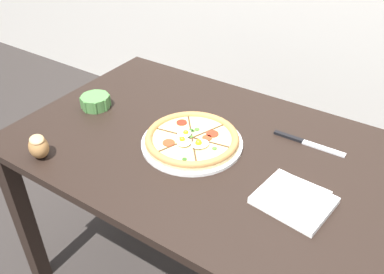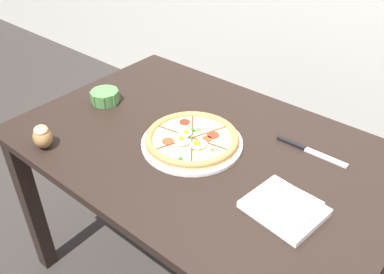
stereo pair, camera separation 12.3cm
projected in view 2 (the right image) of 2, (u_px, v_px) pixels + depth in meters
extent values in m
cube|color=black|center=(202.00, 147.00, 1.38)|extent=(1.28, 0.85, 0.03)
cube|color=black|center=(32.00, 206.00, 1.67)|extent=(0.06, 0.06, 0.71)
cube|color=black|center=(158.00, 128.00, 2.14)|extent=(0.06, 0.06, 0.71)
cylinder|color=white|center=(192.00, 143.00, 1.36)|extent=(0.34, 0.34, 0.01)
cylinder|color=#E5C684|center=(192.00, 140.00, 1.36)|extent=(0.32, 0.32, 0.01)
cylinder|color=#E0CC84|center=(192.00, 138.00, 1.35)|extent=(0.27, 0.27, 0.00)
torus|color=#B27A42|center=(192.00, 138.00, 1.35)|extent=(0.32, 0.32, 0.03)
cube|color=#472D19|center=(174.00, 144.00, 1.33)|extent=(0.05, 0.13, 0.00)
cube|color=#472D19|center=(192.00, 150.00, 1.30)|extent=(0.09, 0.11, 0.00)
cube|color=#472D19|center=(210.00, 144.00, 1.32)|extent=(0.14, 0.03, 0.00)
cube|color=#472D19|center=(210.00, 132.00, 1.38)|extent=(0.05, 0.13, 0.00)
cube|color=#472D19|center=(192.00, 126.00, 1.41)|extent=(0.09, 0.11, 0.00)
cube|color=#472D19|center=(175.00, 132.00, 1.38)|extent=(0.14, 0.03, 0.00)
cylinder|color=red|center=(168.00, 141.00, 1.33)|extent=(0.04, 0.04, 0.00)
cylinder|color=red|center=(213.00, 135.00, 1.36)|extent=(0.04, 0.04, 0.00)
cylinder|color=red|center=(207.00, 139.00, 1.34)|extent=(0.03, 0.03, 0.00)
cylinder|color=red|center=(185.00, 122.00, 1.43)|extent=(0.04, 0.04, 0.00)
ellipsoid|color=white|center=(199.00, 144.00, 1.31)|extent=(0.07, 0.08, 0.01)
sphere|color=orange|center=(197.00, 143.00, 1.30)|extent=(0.02, 0.02, 0.02)
ellipsoid|color=white|center=(183.00, 141.00, 1.32)|extent=(0.07, 0.07, 0.01)
sphere|color=orange|center=(181.00, 139.00, 1.33)|extent=(0.02, 0.02, 0.02)
ellipsoid|color=white|center=(185.00, 133.00, 1.36)|extent=(0.07, 0.07, 0.01)
sphere|color=orange|center=(186.00, 132.00, 1.36)|extent=(0.02, 0.02, 0.02)
cylinder|color=#2D5B1E|center=(180.00, 158.00, 1.26)|extent=(0.02, 0.02, 0.00)
cylinder|color=#477A2D|center=(191.00, 136.00, 1.36)|extent=(0.02, 0.02, 0.00)
cylinder|color=#477A2D|center=(198.00, 130.00, 1.39)|extent=(0.02, 0.02, 0.00)
cylinder|color=#477A2D|center=(212.00, 150.00, 1.30)|extent=(0.02, 0.02, 0.00)
cylinder|color=#2D5B1E|center=(192.00, 130.00, 1.39)|extent=(0.02, 0.02, 0.00)
cylinder|color=#477A2D|center=(203.00, 141.00, 1.33)|extent=(0.01, 0.01, 0.00)
cylinder|color=#386B23|center=(194.00, 131.00, 1.38)|extent=(0.01, 0.01, 0.00)
cylinder|color=#477A2D|center=(180.00, 132.00, 1.38)|extent=(0.02, 0.02, 0.00)
cylinder|color=#4C8442|center=(105.00, 97.00, 1.59)|extent=(0.11, 0.11, 0.05)
cylinder|color=beige|center=(105.00, 95.00, 1.58)|extent=(0.09, 0.09, 0.03)
cylinder|color=#4C8442|center=(114.00, 101.00, 1.56)|extent=(0.01, 0.01, 0.05)
cylinder|color=#4C8442|center=(119.00, 96.00, 1.59)|extent=(0.01, 0.01, 0.05)
cylinder|color=#4C8442|center=(115.00, 91.00, 1.62)|extent=(0.01, 0.01, 0.05)
cylinder|color=#4C8442|center=(106.00, 90.00, 1.63)|extent=(0.01, 0.01, 0.05)
cylinder|color=#4C8442|center=(96.00, 92.00, 1.61)|extent=(0.01, 0.01, 0.05)
cylinder|color=#4C8442|center=(91.00, 97.00, 1.58)|extent=(0.01, 0.01, 0.05)
cylinder|color=#4C8442|center=(94.00, 102.00, 1.55)|extent=(0.01, 0.01, 0.05)
cylinder|color=#4C8442|center=(104.00, 103.00, 1.54)|extent=(0.01, 0.01, 0.05)
cube|color=white|center=(284.00, 208.00, 1.11)|extent=(0.22, 0.19, 0.02)
cube|color=white|center=(285.00, 203.00, 1.10)|extent=(0.17, 0.15, 0.02)
ellipsoid|color=olive|center=(43.00, 137.00, 1.34)|extent=(0.10, 0.09, 0.07)
ellipsoid|color=tan|center=(41.00, 130.00, 1.32)|extent=(0.07, 0.07, 0.02)
cube|color=silver|center=(326.00, 158.00, 1.30)|extent=(0.14, 0.02, 0.01)
cube|color=black|center=(291.00, 143.00, 1.37)|extent=(0.10, 0.02, 0.01)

